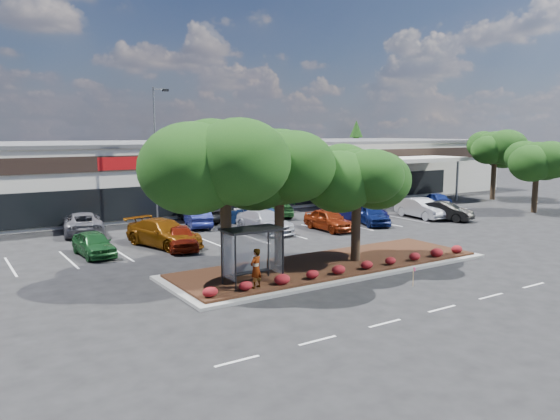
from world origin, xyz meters
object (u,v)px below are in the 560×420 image
car_0 (94,244)px  car_1 (180,237)px  survey_stake (414,274)px  light_pole (157,165)px

car_0 → car_1: bearing=-14.1°
car_0 → survey_stake: bearing=-55.6°
survey_stake → car_0: 18.41m
light_pole → car_0: 11.09m
light_pole → car_1: light_pole is taller
survey_stake → light_pole: bearing=100.7°
light_pole → car_1: (-1.83, -8.80, -3.97)m
car_0 → car_1: car_1 is taller
survey_stake → car_1: (-6.07, 13.68, 0.14)m
light_pole → car_0: bearing=-131.3°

